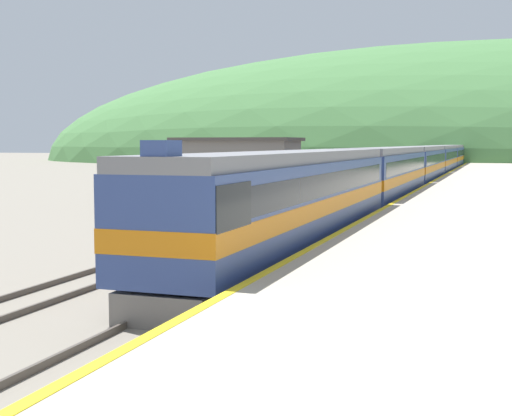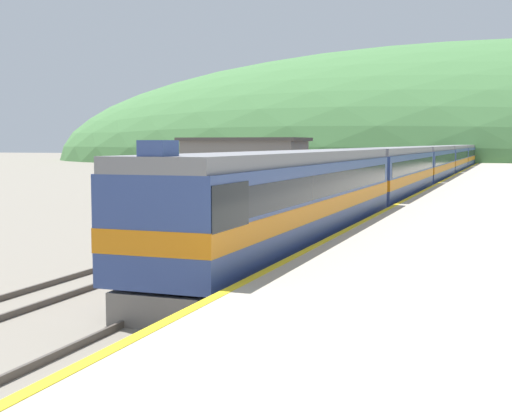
{
  "view_description": "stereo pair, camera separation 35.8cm",
  "coord_description": "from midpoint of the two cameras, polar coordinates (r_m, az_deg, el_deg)",
  "views": [
    {
      "loc": [
        7.19,
        -1.74,
        4.15
      ],
      "look_at": [
        0.5,
        17.57,
        2.28
      ],
      "focal_mm": 50.0,
      "sensor_mm": 36.0,
      "label": 1
    },
    {
      "loc": [
        7.52,
        -1.62,
        4.15
      ],
      "look_at": [
        0.5,
        17.57,
        2.28
      ],
      "focal_mm": 50.0,
      "sensor_mm": 36.0,
      "label": 2
    }
  ],
  "objects": [
    {
      "name": "express_train_lead_car",
      "position": [
        25.63,
        2.37,
        0.65
      ],
      "size": [
        2.98,
        21.81,
        4.22
      ],
      "color": "black",
      "rests_on": "ground"
    },
    {
      "name": "carriage_second",
      "position": [
        47.04,
        10.1,
        2.65
      ],
      "size": [
        2.97,
        19.85,
        3.86
      ],
      "color": "black",
      "rests_on": "ground"
    },
    {
      "name": "distant_hills",
      "position": [
        159.67,
        16.49,
        3.52
      ],
      "size": [
        202.19,
        90.99,
        50.21
      ],
      "color": "#477A42",
      "rests_on": "ground"
    },
    {
      "name": "carriage_fourth",
      "position": [
        88.21,
        14.35,
        3.73
      ],
      "size": [
        2.97,
        19.85,
        3.86
      ],
      "color": "black",
      "rests_on": "ground"
    },
    {
      "name": "platform",
      "position": [
        51.85,
        16.88,
        1.01
      ],
      "size": [
        7.11,
        140.0,
        1.1
      ],
      "color": "#B2A893",
      "rests_on": "ground"
    },
    {
      "name": "carriage_fifth",
      "position": [
        108.88,
        15.27,
        3.96
      ],
      "size": [
        2.97,
        19.85,
        3.86
      ],
      "color": "black",
      "rests_on": "ground"
    },
    {
      "name": "track_main",
      "position": [
        72.17,
        13.23,
        1.86
      ],
      "size": [
        1.52,
        180.0,
        0.16
      ],
      "color": "#4C443D",
      "rests_on": "ground"
    },
    {
      "name": "carriage_third",
      "position": [
        67.58,
        12.87,
        3.36
      ],
      "size": [
        2.97,
        19.85,
        3.86
      ],
      "color": "black",
      "rests_on": "ground"
    },
    {
      "name": "station_shed",
      "position": [
        50.27,
        -1.71,
        3.1
      ],
      "size": [
        8.64,
        4.65,
        4.53
      ],
      "color": "slate",
      "rests_on": "ground"
    },
    {
      "name": "track_siding",
      "position": [
        72.76,
        9.77,
        1.94
      ],
      "size": [
        1.52,
        180.0,
        0.16
      ],
      "color": "#4C443D",
      "rests_on": "ground"
    }
  ]
}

